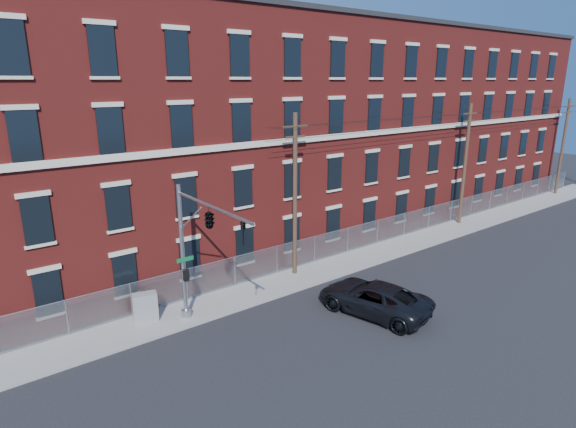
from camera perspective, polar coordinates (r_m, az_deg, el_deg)
The scene contains 11 objects.
ground at distance 25.18m, azimuth 5.23°, elevation -12.41°, with size 140.00×140.00×0.00m, color black.
sidewalk at distance 36.44m, azimuth 13.88°, elevation -3.56°, with size 65.00×3.00×0.12m, color gray.
mill_building at distance 40.73m, azimuth 4.72°, elevation 10.56°, with size 55.30×14.32×16.30m.
chain_link_fence at distance 36.90m, azimuth 12.42°, elevation -1.58°, with size 59.06×0.06×1.85m.
traffic_signal_mast at distance 21.52m, azimuth -10.31°, elevation -2.01°, with size 0.90×6.75×7.00m.
utility_pole_near at distance 28.50m, azimuth 0.85°, elevation 2.57°, with size 1.80×0.28×10.00m.
utility_pole_mid at distance 41.90m, azimuth 20.67°, elevation 5.87°, with size 1.80×0.28×10.00m.
utility_pole_far at distance 57.85m, azimuth 30.35°, elevation 7.24°, with size 1.80×0.28×10.00m.
overhead_wires at distance 41.47m, azimuth 21.18°, elevation 11.01°, with size 40.00×0.62×0.62m.
pickup_truck at distance 25.62m, azimuth 10.35°, elevation -9.98°, with size 2.78×6.03×1.67m, color black.
utility_cabinet at distance 25.28m, azimuth -16.91°, elevation -10.75°, with size 1.19×0.60×1.49m, color slate.
Camera 1 is at (-15.20, -16.15, 11.92)m, focal length 29.34 mm.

